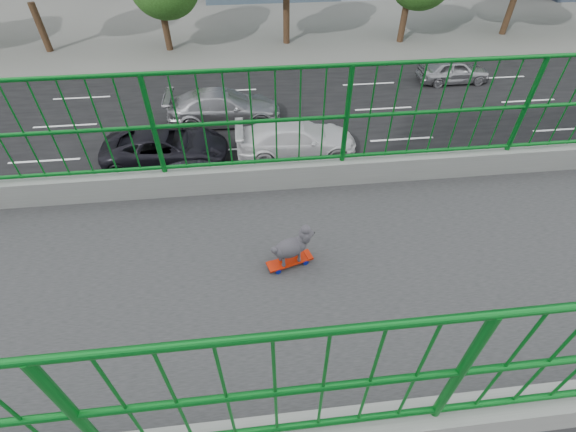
{
  "coord_description": "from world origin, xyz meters",
  "views": [
    {
      "loc": [
        2.28,
        0.97,
        9.91
      ],
      "look_at": [
        -0.76,
        1.31,
        7.07
      ],
      "focal_mm": 24.65,
      "sensor_mm": 36.0,
      "label": 1
    }
  ],
  "objects_px": {
    "poodle": "(292,246)",
    "car_0": "(164,260)",
    "car_3": "(224,107)",
    "car_7": "(297,139)",
    "car_1": "(180,192)",
    "skateboard": "(290,261)",
    "car_4": "(454,70)",
    "car_2": "(166,147)"
  },
  "relations": [
    {
      "from": "poodle",
      "to": "car_4",
      "type": "distance_m",
      "value": 22.89
    },
    {
      "from": "poodle",
      "to": "car_1",
      "type": "bearing_deg",
      "value": -178.22
    },
    {
      "from": "car_0",
      "to": "car_2",
      "type": "relative_size",
      "value": 0.84
    },
    {
      "from": "car_0",
      "to": "car_3",
      "type": "distance_m",
      "value": 9.76
    },
    {
      "from": "poodle",
      "to": "car_2",
      "type": "relative_size",
      "value": 0.08
    },
    {
      "from": "skateboard",
      "to": "car_2",
      "type": "height_order",
      "value": "skateboard"
    },
    {
      "from": "car_0",
      "to": "car_4",
      "type": "xyz_separation_m",
      "value": [
        -12.8,
        14.77,
        -0.06
      ]
    },
    {
      "from": "car_0",
      "to": "car_7",
      "type": "xyz_separation_m",
      "value": [
        -6.4,
        4.9,
        0.01
      ]
    },
    {
      "from": "car_2",
      "to": "car_3",
      "type": "xyz_separation_m",
      "value": [
        -3.2,
        2.4,
        0.07
      ]
    },
    {
      "from": "car_3",
      "to": "car_4",
      "type": "relative_size",
      "value": 1.36
    },
    {
      "from": "car_2",
      "to": "car_4",
      "type": "relative_size",
      "value": 1.29
    },
    {
      "from": "car_2",
      "to": "car_7",
      "type": "xyz_separation_m",
      "value": [
        0.0,
        5.56,
        0.03
      ]
    },
    {
      "from": "skateboard",
      "to": "car_4",
      "type": "distance_m",
      "value": 22.85
    },
    {
      "from": "car_7",
      "to": "car_4",
      "type": "bearing_deg",
      "value": -57.06
    },
    {
      "from": "car_4",
      "to": "car_2",
      "type": "bearing_deg",
      "value": 112.52
    },
    {
      "from": "car_2",
      "to": "car_1",
      "type": "bearing_deg",
      "value": -164.61
    },
    {
      "from": "car_3",
      "to": "car_1",
      "type": "bearing_deg",
      "value": 166.63
    },
    {
      "from": "car_1",
      "to": "car_2",
      "type": "bearing_deg",
      "value": -164.61
    },
    {
      "from": "skateboard",
      "to": "car_7",
      "type": "relative_size",
      "value": 0.09
    },
    {
      "from": "poodle",
      "to": "car_0",
      "type": "relative_size",
      "value": 0.1
    },
    {
      "from": "skateboard",
      "to": "car_4",
      "type": "height_order",
      "value": "skateboard"
    },
    {
      "from": "car_1",
      "to": "skateboard",
      "type": "bearing_deg",
      "value": 18.19
    },
    {
      "from": "car_3",
      "to": "car_0",
      "type": "bearing_deg",
      "value": 169.72
    },
    {
      "from": "car_4",
      "to": "car_7",
      "type": "relative_size",
      "value": 0.77
    },
    {
      "from": "car_3",
      "to": "car_7",
      "type": "xyz_separation_m",
      "value": [
        3.2,
        3.16,
        -0.04
      ]
    },
    {
      "from": "car_7",
      "to": "skateboard",
      "type": "bearing_deg",
      "value": 172.06
    },
    {
      "from": "car_1",
      "to": "car_3",
      "type": "distance_m",
      "value": 6.58
    },
    {
      "from": "skateboard",
      "to": "car_2",
      "type": "distance_m",
      "value": 14.3
    },
    {
      "from": "car_3",
      "to": "car_7",
      "type": "distance_m",
      "value": 4.49
    },
    {
      "from": "skateboard",
      "to": "car_0",
      "type": "relative_size",
      "value": 0.1
    },
    {
      "from": "skateboard",
      "to": "car_7",
      "type": "distance_m",
      "value": 13.86
    },
    {
      "from": "poodle",
      "to": "car_0",
      "type": "height_order",
      "value": "poodle"
    },
    {
      "from": "car_2",
      "to": "car_7",
      "type": "height_order",
      "value": "car_7"
    },
    {
      "from": "car_7",
      "to": "poodle",
      "type": "bearing_deg",
      "value": 172.16
    },
    {
      "from": "car_3",
      "to": "car_4",
      "type": "distance_m",
      "value": 13.42
    },
    {
      "from": "car_0",
      "to": "poodle",
      "type": "bearing_deg",
      "value": 28.84
    },
    {
      "from": "car_2",
      "to": "car_3",
      "type": "height_order",
      "value": "car_3"
    },
    {
      "from": "poodle",
      "to": "car_1",
      "type": "distance_m",
      "value": 11.5
    },
    {
      "from": "car_4",
      "to": "car_1",
      "type": "bearing_deg",
      "value": 123.41
    },
    {
      "from": "car_1",
      "to": "car_2",
      "type": "relative_size",
      "value": 0.93
    },
    {
      "from": "car_3",
      "to": "car_7",
      "type": "relative_size",
      "value": 1.05
    },
    {
      "from": "car_3",
      "to": "poodle",
      "type": "bearing_deg",
      "value": -174.56
    }
  ]
}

